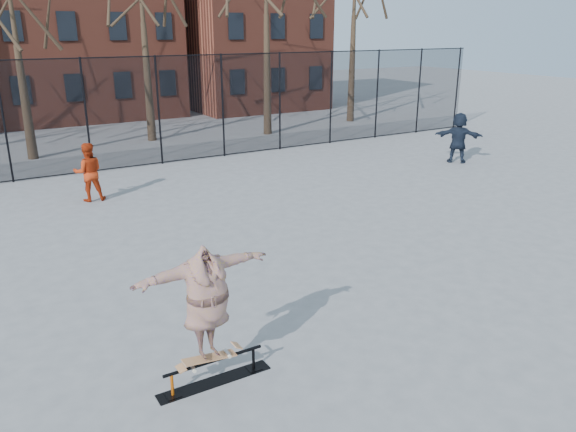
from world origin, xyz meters
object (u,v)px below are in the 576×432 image
skate_rail (214,373)px  skater (207,302)px  skateboard (210,358)px  bystander_red (88,172)px  bystander_navy (458,138)px

skate_rail → skater: size_ratio=0.84×
skater → skateboard: bearing=0.0°
skate_rail → bystander_red: bystander_red is taller
skate_rail → bystander_red: size_ratio=0.99×
skate_rail → skater: (-0.06, 0.00, 1.18)m
skate_rail → bystander_navy: bystander_navy is taller
skater → bystander_red: (0.62, 10.31, -0.45)m
skateboard → bystander_navy: 16.11m
skateboard → skater: skater is taller
skate_rail → bystander_red: bearing=86.9°
skateboard → skater: size_ratio=0.41×
bystander_red → bystander_navy: bearing=179.3°
skate_rail → skateboard: size_ratio=2.03×
skateboard → bystander_navy: (13.84, 8.22, 0.53)m
skater → bystander_navy: size_ratio=1.08×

